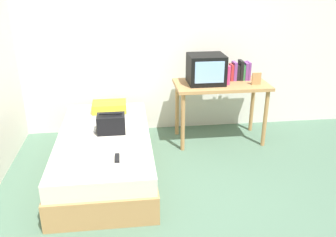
{
  "coord_description": "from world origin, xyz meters",
  "views": [
    {
      "loc": [
        -0.6,
        -2.75,
        2.06
      ],
      "look_at": [
        -0.15,
        0.92,
        0.55
      ],
      "focal_mm": 38.51,
      "sensor_mm": 36.0,
      "label": 1
    }
  ],
  "objects": [
    {
      "name": "bed",
      "position": [
        -0.85,
        0.81,
        0.22
      ],
      "size": [
        1.0,
        2.0,
        0.45
      ],
      "color": "#B27F4C",
      "rests_on": "ground"
    },
    {
      "name": "wall_back",
      "position": [
        0.0,
        2.0,
        1.3
      ],
      "size": [
        5.2,
        0.1,
        2.6
      ],
      "primitive_type": "cube",
      "color": "silver",
      "rests_on": "ground"
    },
    {
      "name": "pillow",
      "position": [
        -0.81,
        1.52,
        0.5
      ],
      "size": [
        0.42,
        0.28,
        0.11
      ],
      "primitive_type": "cube",
      "color": "yellow",
      "rests_on": "bed"
    },
    {
      "name": "tv",
      "position": [
        0.39,
        1.48,
        0.96
      ],
      "size": [
        0.44,
        0.39,
        0.36
      ],
      "color": "black",
      "rests_on": "desk"
    },
    {
      "name": "book_row",
      "position": [
        0.86,
        1.59,
        0.89
      ],
      "size": [
        0.26,
        0.15,
        0.25
      ],
      "color": "#B72D33",
      "rests_on": "desk"
    },
    {
      "name": "remote_silver",
      "position": [
        -0.96,
        0.92,
        0.46
      ],
      "size": [
        0.04,
        0.14,
        0.02
      ],
      "primitive_type": "cube",
      "color": "#B7B7BC",
      "rests_on": "bed"
    },
    {
      "name": "picture_frame",
      "position": [
        1.0,
        1.35,
        0.85
      ],
      "size": [
        0.11,
        0.02,
        0.15
      ],
      "primitive_type": "cube",
      "color": "#B27F4C",
      "rests_on": "desk"
    },
    {
      "name": "magazine",
      "position": [
        -1.05,
        0.38,
        0.45
      ],
      "size": [
        0.21,
        0.29,
        0.01
      ],
      "primitive_type": "cube",
      "color": "white",
      "rests_on": "bed"
    },
    {
      "name": "remote_dark",
      "position": [
        -0.71,
        0.25,
        0.46
      ],
      "size": [
        0.04,
        0.16,
        0.02
      ],
      "primitive_type": "cube",
      "color": "black",
      "rests_on": "bed"
    },
    {
      "name": "water_bottle",
      "position": [
        0.64,
        1.4,
        0.89
      ],
      "size": [
        0.08,
        0.08,
        0.23
      ],
      "primitive_type": "cylinder",
      "color": "#E53372",
      "rests_on": "desk"
    },
    {
      "name": "handbag",
      "position": [
        -0.77,
        0.86,
        0.55
      ],
      "size": [
        0.3,
        0.2,
        0.23
      ],
      "color": "black",
      "rests_on": "bed"
    },
    {
      "name": "desk",
      "position": [
        0.59,
        1.46,
        0.68
      ],
      "size": [
        1.16,
        0.6,
        0.78
      ],
      "color": "#B27F4C",
      "rests_on": "ground"
    },
    {
      "name": "ground_plane",
      "position": [
        0.0,
        0.0,
        0.0
      ],
      "size": [
        8.0,
        8.0,
        0.0
      ],
      "primitive_type": "plane",
      "color": "#4C6B56"
    }
  ]
}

